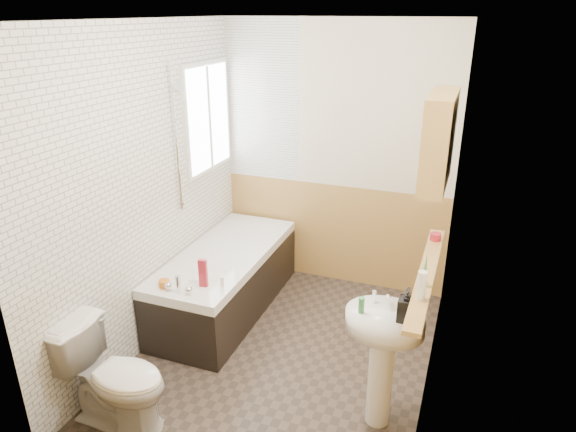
% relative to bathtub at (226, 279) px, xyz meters
% --- Properties ---
extents(floor, '(2.80, 2.80, 0.00)m').
position_rel_bathtub_xyz_m(floor, '(0.73, -0.50, -0.30)').
color(floor, '#312822').
rests_on(floor, ground).
extents(ceiling, '(2.80, 2.80, 0.00)m').
position_rel_bathtub_xyz_m(ceiling, '(0.73, -0.50, 2.20)').
color(ceiling, white).
rests_on(ceiling, ground).
extents(wall_back, '(2.20, 0.02, 2.50)m').
position_rel_bathtub_xyz_m(wall_back, '(0.73, 0.91, 0.95)').
color(wall_back, beige).
rests_on(wall_back, ground).
extents(wall_front, '(2.20, 0.02, 2.50)m').
position_rel_bathtub_xyz_m(wall_front, '(0.73, -1.91, 0.95)').
color(wall_front, beige).
rests_on(wall_front, ground).
extents(wall_left, '(0.02, 2.80, 2.50)m').
position_rel_bathtub_xyz_m(wall_left, '(-0.38, -0.50, 0.95)').
color(wall_left, beige).
rests_on(wall_left, ground).
extents(wall_right, '(0.02, 2.80, 2.50)m').
position_rel_bathtub_xyz_m(wall_right, '(1.84, -0.50, 0.95)').
color(wall_right, beige).
rests_on(wall_right, ground).
extents(wainscot_right, '(0.01, 2.80, 1.00)m').
position_rel_bathtub_xyz_m(wainscot_right, '(1.82, -0.50, 0.20)').
color(wainscot_right, tan).
rests_on(wainscot_right, wall_right).
extents(wainscot_back, '(2.20, 0.01, 1.00)m').
position_rel_bathtub_xyz_m(wainscot_back, '(0.73, 0.88, 0.20)').
color(wainscot_back, tan).
rests_on(wainscot_back, wall_back).
extents(tile_cladding_left, '(0.01, 2.80, 2.50)m').
position_rel_bathtub_xyz_m(tile_cladding_left, '(-0.36, -0.50, 0.95)').
color(tile_cladding_left, white).
rests_on(tile_cladding_left, wall_left).
extents(tile_return_back, '(0.75, 0.01, 1.50)m').
position_rel_bathtub_xyz_m(tile_return_back, '(0.00, 0.88, 1.45)').
color(tile_return_back, white).
rests_on(tile_return_back, wall_back).
extents(window, '(0.03, 0.79, 0.99)m').
position_rel_bathtub_xyz_m(window, '(-0.33, 0.45, 1.35)').
color(window, white).
rests_on(window, wall_left).
extents(bathtub, '(0.70, 1.70, 0.71)m').
position_rel_bathtub_xyz_m(bathtub, '(0.00, 0.00, 0.00)').
color(bathtub, black).
rests_on(bathtub, floor).
extents(shower_riser, '(0.11, 0.08, 1.21)m').
position_rel_bathtub_xyz_m(shower_riser, '(-0.31, -0.13, 1.39)').
color(shower_riser, silver).
rests_on(shower_riser, wall_left).
extents(toilet, '(0.73, 0.42, 0.71)m').
position_rel_bathtub_xyz_m(toilet, '(-0.03, -1.50, 0.06)').
color(toilet, white).
rests_on(toilet, floor).
extents(sink, '(0.49, 0.40, 0.95)m').
position_rel_bathtub_xyz_m(sink, '(1.57, -0.90, 0.30)').
color(sink, white).
rests_on(sink, floor).
extents(pine_shelf, '(0.10, 1.38, 0.03)m').
position_rel_bathtub_xyz_m(pine_shelf, '(1.77, -0.66, 0.73)').
color(pine_shelf, tan).
rests_on(pine_shelf, wall_right).
extents(medicine_cabinet, '(0.15, 0.61, 0.55)m').
position_rel_bathtub_xyz_m(medicine_cabinet, '(1.74, -0.54, 1.54)').
color(medicine_cabinet, tan).
rests_on(medicine_cabinet, wall_right).
extents(foam_can, '(0.07, 0.07, 0.17)m').
position_rel_bathtub_xyz_m(foam_can, '(1.77, -1.01, 0.83)').
color(foam_can, silver).
rests_on(foam_can, pine_shelf).
extents(green_bottle, '(0.05, 0.05, 0.21)m').
position_rel_bathtub_xyz_m(green_bottle, '(1.77, -0.85, 0.84)').
color(green_bottle, '#388447').
rests_on(green_bottle, pine_shelf).
extents(black_jar, '(0.09, 0.09, 0.05)m').
position_rel_bathtub_xyz_m(black_jar, '(1.77, -0.16, 0.77)').
color(black_jar, maroon).
rests_on(black_jar, pine_shelf).
extents(soap_bottle, '(0.10, 0.22, 0.10)m').
position_rel_bathtub_xyz_m(soap_bottle, '(1.69, -0.94, 0.59)').
color(soap_bottle, black).
rests_on(soap_bottle, sink).
extents(clear_bottle, '(0.05, 0.05, 0.10)m').
position_rel_bathtub_xyz_m(clear_bottle, '(1.43, -0.95, 0.59)').
color(clear_bottle, '#388447').
rests_on(clear_bottle, sink).
extents(blue_gel, '(0.07, 0.05, 0.23)m').
position_rel_bathtub_xyz_m(blue_gel, '(0.13, -0.60, 0.39)').
color(blue_gel, maroon).
rests_on(blue_gel, bathtub).
extents(cream_jar, '(0.11, 0.11, 0.05)m').
position_rel_bathtub_xyz_m(cream_jar, '(-0.15, -0.71, 0.30)').
color(cream_jar, orange).
rests_on(cream_jar, bathtub).
extents(orange_bottle, '(0.03, 0.03, 0.08)m').
position_rel_bathtub_xyz_m(orange_bottle, '(0.27, -0.56, 0.32)').
color(orange_bottle, silver).
rests_on(orange_bottle, bathtub).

